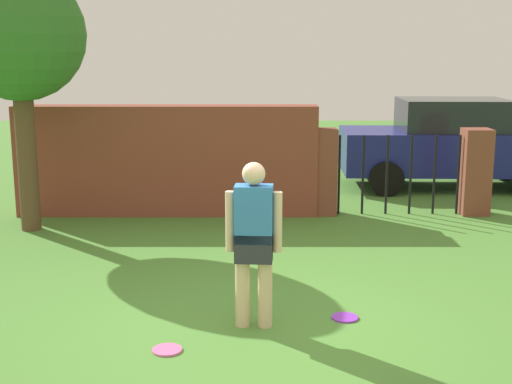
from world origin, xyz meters
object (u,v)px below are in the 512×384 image
Objects in this scene: car at (449,143)px; frisbee_purple at (343,317)px; frisbee_pink at (165,350)px; tree at (17,38)px; person at (252,237)px.

car is 15.73× the size of frisbee_purple.
frisbee_pink and frisbee_purple have the same top height.
car is at bearing 66.90° from frisbee_purple.
tree is at bearing 120.96° from frisbee_pink.
tree reaches higher than car.
person is at bearing 62.98° from car.
frisbee_pink is 1.00× the size of frisbee_purple.
person is at bearing -47.96° from tree.
frisbee_purple is (1.69, 0.77, 0.00)m from frisbee_pink.
person is 6.00× the size of frisbee_purple.
person is at bearing -167.99° from frisbee_purple.
frisbee_purple is (-2.89, -6.77, -0.85)m from car.
frisbee_pink is 1.86m from frisbee_purple.
car is at bearing -114.82° from person.
person is (3.34, -3.71, -1.91)m from tree.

